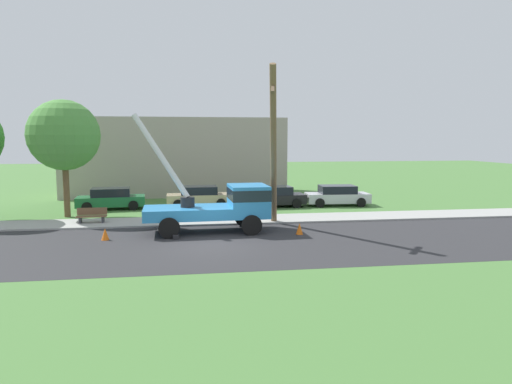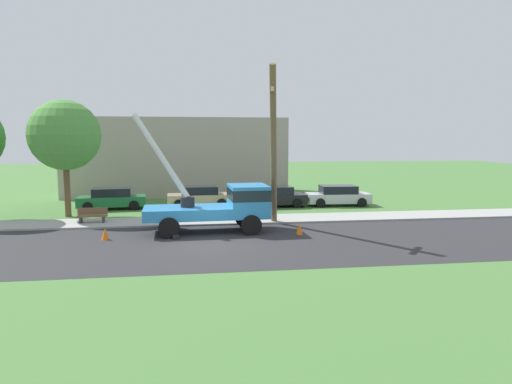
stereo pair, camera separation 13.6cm
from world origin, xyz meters
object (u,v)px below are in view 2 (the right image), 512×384
object	(u,v)px
leaning_utility_pole	(273,148)
parked_sedan_silver	(338,196)
parked_sedan_green	(112,198)
parked_sedan_black	(274,197)
parked_sedan_tan	(200,196)
traffic_cone_ahead	(299,229)
roadside_tree_far	(65,135)
traffic_cone_behind	(105,234)
park_bench	(92,216)
utility_truck	(223,204)

from	to	relation	value
leaning_utility_pole	parked_sedan_silver	world-z (taller)	leaning_utility_pole
parked_sedan_green	parked_sedan_black	size ratio (longest dim) A/B	1.01
parked_sedan_green	parked_sedan_tan	world-z (taller)	same
traffic_cone_ahead	roadside_tree_far	xyz separation A→B (m)	(-12.63, 7.08, 4.61)
leaning_utility_pole	traffic_cone_ahead	xyz separation A→B (m)	(1.04, -1.49, -3.95)
traffic_cone_ahead	parked_sedan_black	distance (m)	9.34
traffic_cone_ahead	parked_sedan_black	size ratio (longest dim) A/B	0.12
traffic_cone_behind	roadside_tree_far	world-z (taller)	roadside_tree_far
parked_sedan_silver	park_bench	world-z (taller)	parked_sedan_silver
parked_sedan_black	roadside_tree_far	world-z (taller)	roadside_tree_far
traffic_cone_ahead	park_bench	distance (m)	11.53
leaning_utility_pole	traffic_cone_ahead	bearing A→B (deg)	-55.09
parked_sedan_black	roadside_tree_far	size ratio (longest dim) A/B	0.64
roadside_tree_far	leaning_utility_pole	bearing A→B (deg)	-25.73
traffic_cone_behind	parked_sedan_silver	bearing A→B (deg)	32.70
parked_sedan_silver	park_bench	distance (m)	16.48
parked_sedan_green	parked_sedan_silver	world-z (taller)	same
utility_truck	parked_sedan_silver	world-z (taller)	utility_truck
traffic_cone_ahead	parked_sedan_green	bearing A→B (deg)	136.73
traffic_cone_behind	park_bench	xyz separation A→B (m)	(-1.42, 4.26, 0.18)
leaning_utility_pole	park_bench	distance (m)	10.73
park_bench	roadside_tree_far	world-z (taller)	roadside_tree_far
park_bench	roadside_tree_far	bearing A→B (deg)	125.53
utility_truck	park_bench	xyz separation A→B (m)	(-7.02, 3.01, -0.95)
parked_sedan_tan	parked_sedan_black	world-z (taller)	same
traffic_cone_ahead	parked_sedan_tan	distance (m)	11.22
leaning_utility_pole	parked_sedan_silver	size ratio (longest dim) A/B	1.84
traffic_cone_behind	roadside_tree_far	xyz separation A→B (m)	(-3.36, 6.98, 4.61)
traffic_cone_behind	utility_truck	bearing A→B (deg)	12.55
utility_truck	roadside_tree_far	bearing A→B (deg)	147.40
utility_truck	traffic_cone_behind	xyz separation A→B (m)	(-5.60, -1.25, -1.13)
leaning_utility_pole	parked_sedan_black	xyz separation A→B (m)	(1.47, 7.82, -3.51)
traffic_cone_behind	park_bench	distance (m)	4.49
roadside_tree_far	traffic_cone_ahead	bearing A→B (deg)	-29.26
parked_sedan_tan	utility_truck	bearing A→B (deg)	-83.60
traffic_cone_ahead	parked_sedan_tan	xyz separation A→B (m)	(-4.65, 10.20, 0.43)
traffic_cone_ahead	leaning_utility_pole	bearing A→B (deg)	124.91
traffic_cone_behind	parked_sedan_tan	bearing A→B (deg)	65.50
parked_sedan_green	park_bench	world-z (taller)	parked_sedan_green
parked_sedan_green	parked_sedan_tan	distance (m)	5.87
park_bench	parked_sedan_silver	bearing A→B (deg)	17.40
traffic_cone_ahead	roadside_tree_far	bearing A→B (deg)	150.74
parked_sedan_tan	park_bench	bearing A→B (deg)	-135.82
utility_truck	roadside_tree_far	xyz separation A→B (m)	(-8.97, 5.74, 3.48)
parked_sedan_silver	parked_sedan_tan	bearing A→B (deg)	174.52
traffic_cone_ahead	parked_sedan_silver	size ratio (longest dim) A/B	0.12
traffic_cone_ahead	traffic_cone_behind	bearing A→B (deg)	179.43
parked_sedan_silver	roadside_tree_far	distance (m)	18.29
utility_truck	parked_sedan_green	size ratio (longest dim) A/B	1.51
traffic_cone_behind	parked_sedan_green	xyz separation A→B (m)	(-1.25, 9.80, 0.43)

